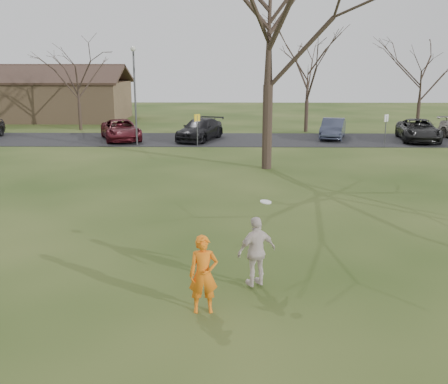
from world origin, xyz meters
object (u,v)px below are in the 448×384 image
Objects in this scene: car_3 at (200,129)px; building at (18,99)px; car_6 at (418,130)px; player_defender at (203,274)px; big_tree at (269,25)px; lamp_post at (135,83)px; car_2 at (121,130)px; car_5 at (333,128)px; catching_play at (257,251)px.

car_3 is 22.44m from building.
car_6 is 35.67m from building.
big_tree is (2.36, 15.71, 6.14)m from player_defender.
building is (-18.01, 13.33, 1.17)m from car_3.
lamp_post is 11.38m from big_tree.
player_defender is at bearing -63.10° from building.
car_6 is at bearing 40.88° from big_tree.
big_tree is at bearing 75.36° from player_defender.
big_tree reaches higher than car_3.
building is at bearing 113.39° from car_2.
car_6 is 0.38× the size of big_tree.
big_tree is at bearing -48.81° from car_3.
building is (-33.00, 13.48, 1.16)m from car_6.
car_6 reaches higher than car_2.
big_tree is at bearing -101.14° from car_5.
catching_play is 0.33× the size of lamp_post.
catching_play is (2.81, -24.12, 0.16)m from car_3.
car_2 is 0.25× the size of building.
car_3 is at bearing -158.77° from car_5.
lamp_post is (14.00, -15.50, 2.04)m from building.
car_5 is 2.09× the size of catching_play.
car_2 is at bearing -160.06° from car_3.
car_6 is at bearing -22.22° from building.
catching_play is 0.10× the size of building.
catching_play is at bearing -90.57° from car_2.
player_defender is at bearing -76.35° from lamp_post.
car_3 is 12.17m from big_tree.
car_6 is at bearing 63.08° from catching_play.
car_2 is 0.36× the size of big_tree.
player_defender is 0.12× the size of big_tree.
catching_play is 15.72m from big_tree.
car_3 is (5.48, 0.11, 0.02)m from car_2.
car_2 and car_5 have the same top height.
car_5 is at bearing 24.28° from car_3.
car_3 is at bearing -171.37° from car_6.
player_defender reaches higher than car_5.
car_5 is at bearing 63.12° from big_tree.
big_tree reaches higher than car_5.
big_tree is at bearing -43.15° from lamp_post.
car_2 is 5.48m from car_3.
car_5 is (7.72, 26.28, -0.12)m from player_defender.
player_defender is 0.84× the size of catching_play.
player_defender is at bearing -67.56° from car_3.
lamp_post reaches higher than car_3.
car_3 is 0.80× the size of lamp_post.
big_tree is (-5.36, -10.57, 6.26)m from car_5.
lamp_post is (-6.83, 21.95, 3.05)m from catching_play.
catching_play reaches higher than car_5.
car_6 is at bearing 56.01° from player_defender.
car_2 is 20.46m from car_6.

